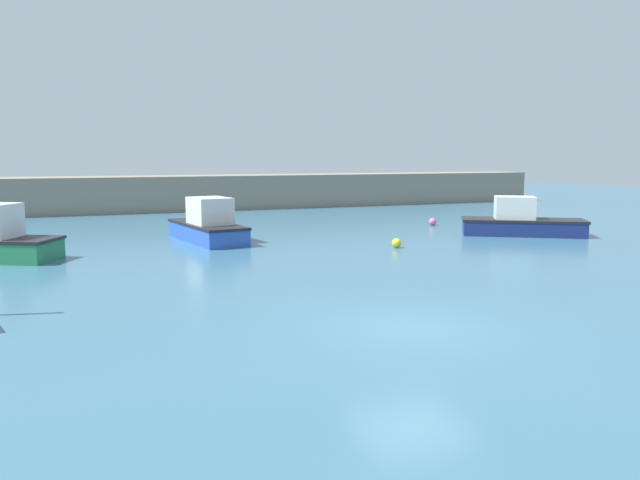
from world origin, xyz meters
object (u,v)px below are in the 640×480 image
Objects in this scene: motorboat_with_cabin at (521,222)px; mooring_buoy_yellow at (397,243)px; motorboat_grey_hull at (208,225)px; mooring_buoy_pink at (433,222)px.

motorboat_with_cabin reaches higher than mooring_buoy_yellow.
motorboat_grey_hull is 8.63m from mooring_buoy_yellow.
mooring_buoy_yellow is at bearing -136.97° from motorboat_with_cabin.
motorboat_with_cabin is 15.16m from motorboat_grey_hull.
motorboat_with_cabin is 7.86m from mooring_buoy_yellow.
motorboat_grey_hull reaches higher than motorboat_with_cabin.
motorboat_grey_hull reaches higher than mooring_buoy_yellow.
motorboat_with_cabin is at bearing 10.46° from mooring_buoy_yellow.
motorboat_with_cabin is at bearing -112.20° from motorboat_grey_hull.
motorboat_grey_hull is 13.28m from mooring_buoy_pink.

